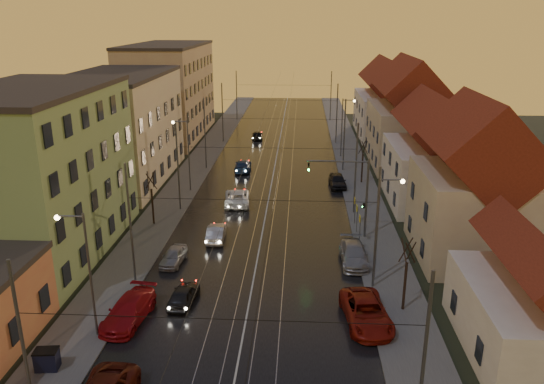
% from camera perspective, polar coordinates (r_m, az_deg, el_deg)
% --- Properties ---
extents(ground, '(160.00, 160.00, 0.00)m').
position_cam_1_polar(ground, '(31.32, -3.66, -17.77)').
color(ground, black).
rests_on(ground, ground).
extents(road, '(16.00, 120.00, 0.04)m').
position_cam_1_polar(road, '(67.71, 0.27, 2.63)').
color(road, black).
rests_on(road, ground).
extents(sidewalk_left, '(4.00, 120.00, 0.15)m').
position_cam_1_polar(sidewalk_left, '(68.91, -8.07, 2.78)').
color(sidewalk_left, '#4C4C4C').
rests_on(sidewalk_left, ground).
extents(sidewalk_right, '(4.00, 120.00, 0.15)m').
position_cam_1_polar(sidewalk_right, '(67.95, 8.73, 2.52)').
color(sidewalk_right, '#4C4C4C').
rests_on(sidewalk_right, ground).
extents(tram_rail_0, '(0.06, 120.00, 0.03)m').
position_cam_1_polar(tram_rail_0, '(67.85, -1.59, 2.69)').
color(tram_rail_0, gray).
rests_on(tram_rail_0, road).
extents(tram_rail_1, '(0.06, 120.00, 0.03)m').
position_cam_1_polar(tram_rail_1, '(67.75, -0.38, 2.67)').
color(tram_rail_1, gray).
rests_on(tram_rail_1, road).
extents(tram_rail_2, '(0.06, 120.00, 0.03)m').
position_cam_1_polar(tram_rail_2, '(67.67, 0.92, 2.65)').
color(tram_rail_2, gray).
rests_on(tram_rail_2, road).
extents(tram_rail_3, '(0.06, 120.00, 0.03)m').
position_cam_1_polar(tram_rail_3, '(67.63, 2.13, 2.63)').
color(tram_rail_3, gray).
rests_on(tram_rail_3, road).
extents(apartment_left_1, '(10.00, 18.00, 13.00)m').
position_cam_1_polar(apartment_left_1, '(45.85, -23.94, 1.68)').
color(apartment_left_1, '#73965F').
rests_on(apartment_left_1, ground).
extents(apartment_left_2, '(10.00, 20.00, 12.00)m').
position_cam_1_polar(apartment_left_2, '(63.85, -16.00, 6.47)').
color(apartment_left_2, beige).
rests_on(apartment_left_2, ground).
extents(apartment_left_3, '(10.00, 24.00, 14.00)m').
position_cam_1_polar(apartment_left_3, '(86.39, -10.96, 10.49)').
color(apartment_left_3, '#9D8065').
rests_on(apartment_left_3, ground).
extents(house_right_0, '(8.16, 10.20, 5.80)m').
position_cam_1_polar(house_right_0, '(34.09, 26.97, -10.91)').
color(house_right_0, beige).
rests_on(house_right_0, ground).
extents(house_right_1, '(8.67, 10.20, 10.80)m').
position_cam_1_polar(house_right_1, '(44.30, 21.04, 0.07)').
color(house_right_1, tan).
rests_on(house_right_1, ground).
extents(house_right_2, '(9.18, 12.24, 9.20)m').
position_cam_1_polar(house_right_2, '(56.52, 17.14, 3.45)').
color(house_right_2, beige).
rests_on(house_right_2, ground).
extents(house_right_3, '(9.18, 14.28, 11.50)m').
position_cam_1_polar(house_right_3, '(70.58, 14.45, 7.53)').
color(house_right_3, tan).
rests_on(house_right_3, ground).
extents(house_right_4, '(9.18, 16.32, 10.00)m').
position_cam_1_polar(house_right_4, '(88.17, 12.25, 9.28)').
color(house_right_4, beige).
rests_on(house_right_4, ground).
extents(catenary_pole_l_0, '(0.16, 0.16, 9.00)m').
position_cam_1_polar(catenary_pole_l_0, '(26.47, -25.10, -15.41)').
color(catenary_pole_l_0, '#595B60').
rests_on(catenary_pole_l_0, ground).
extents(catenary_pole_r_0, '(0.16, 0.16, 9.00)m').
position_cam_1_polar(catenary_pole_r_0, '(24.23, 15.95, -17.63)').
color(catenary_pole_r_0, '#595B60').
rests_on(catenary_pole_r_0, ground).
extents(catenary_pole_l_1, '(0.16, 0.16, 9.00)m').
position_cam_1_polar(catenary_pole_l_1, '(38.70, -14.99, -3.40)').
color(catenary_pole_l_1, '#595B60').
rests_on(catenary_pole_l_1, ground).
extents(catenary_pole_r_1, '(0.16, 0.16, 9.00)m').
position_cam_1_polar(catenary_pole_r_1, '(37.20, 11.16, -4.00)').
color(catenary_pole_r_1, '#595B60').
rests_on(catenary_pole_r_1, ground).
extents(catenary_pole_l_2, '(0.16, 0.16, 9.00)m').
position_cam_1_polar(catenary_pole_l_2, '(52.39, -10.08, 2.68)').
color(catenary_pole_l_2, '#595B60').
rests_on(catenary_pole_l_2, ground).
extents(catenary_pole_r_2, '(0.16, 0.16, 9.00)m').
position_cam_1_polar(catenary_pole_r_2, '(51.29, 9.00, 2.40)').
color(catenary_pole_r_2, '#595B60').
rests_on(catenary_pole_r_2, ground).
extents(catenary_pole_l_3, '(0.16, 0.16, 9.00)m').
position_cam_1_polar(catenary_pole_l_3, '(66.64, -7.22, 6.20)').
color(catenary_pole_l_3, '#595B60').
rests_on(catenary_pole_l_3, ground).
extents(catenary_pole_r_3, '(0.16, 0.16, 9.00)m').
position_cam_1_polar(catenary_pole_r_3, '(65.78, 7.78, 6.01)').
color(catenary_pole_r_3, '#595B60').
rests_on(catenary_pole_r_3, ground).
extents(catenary_pole_l_4, '(0.16, 0.16, 9.00)m').
position_cam_1_polar(catenary_pole_l_4, '(81.17, -5.35, 8.46)').
color(catenary_pole_l_4, '#595B60').
rests_on(catenary_pole_l_4, ground).
extents(catenary_pole_r_4, '(0.16, 0.16, 9.00)m').
position_cam_1_polar(catenary_pole_r_4, '(80.46, 6.99, 8.32)').
color(catenary_pole_r_4, '#595B60').
rests_on(catenary_pole_r_4, ground).
extents(catenary_pole_l_5, '(0.16, 0.16, 9.00)m').
position_cam_1_polar(catenary_pole_l_5, '(98.78, -3.83, 10.28)').
color(catenary_pole_l_5, '#595B60').
rests_on(catenary_pole_l_5, ground).
extents(catenary_pole_r_5, '(0.16, 0.16, 9.00)m').
position_cam_1_polar(catenary_pole_r_5, '(98.21, 6.35, 10.16)').
color(catenary_pole_r_5, '#595B60').
rests_on(catenary_pole_r_5, ground).
extents(street_lamp_0, '(1.75, 0.32, 8.00)m').
position_cam_1_polar(street_lamp_0, '(32.73, -19.58, -7.25)').
color(street_lamp_0, '#595B60').
rests_on(street_lamp_0, ground).
extents(street_lamp_1, '(1.75, 0.32, 8.00)m').
position_cam_1_polar(street_lamp_1, '(38.05, 11.75, -2.90)').
color(street_lamp_1, '#595B60').
rests_on(street_lamp_1, ground).
extents(street_lamp_2, '(1.75, 0.32, 8.00)m').
position_cam_1_polar(street_lamp_2, '(58.06, -9.28, 4.67)').
color(street_lamp_2, '#595B60').
rests_on(street_lamp_2, ground).
extents(street_lamp_3, '(1.75, 0.32, 8.00)m').
position_cam_1_polar(street_lamp_3, '(72.58, 7.78, 7.49)').
color(street_lamp_3, '#595B60').
rests_on(street_lamp_3, ground).
extents(traffic_light_mast, '(5.30, 0.32, 7.20)m').
position_cam_1_polar(traffic_light_mast, '(45.49, 8.95, 0.45)').
color(traffic_light_mast, '#595B60').
rests_on(traffic_light_mast, ground).
extents(bare_tree_0, '(1.09, 1.09, 5.11)m').
position_cam_1_polar(bare_tree_0, '(49.69, -12.76, -0.80)').
color(bare_tree_0, black).
rests_on(bare_tree_0, ground).
extents(bare_tree_1, '(1.09, 1.09, 5.11)m').
position_cam_1_polar(bare_tree_1, '(35.62, 14.17, -8.85)').
color(bare_tree_1, black).
rests_on(bare_tree_1, ground).
extents(bare_tree_2, '(1.09, 1.09, 5.11)m').
position_cam_1_polar(bare_tree_2, '(61.60, 9.71, 3.14)').
color(bare_tree_2, black).
rests_on(bare_tree_2, ground).
extents(driving_car_0, '(1.83, 3.87, 1.28)m').
position_cam_1_polar(driving_car_0, '(36.80, -9.50, -10.84)').
color(driving_car_0, black).
rests_on(driving_car_0, ground).
extents(driving_car_1, '(1.66, 4.20, 1.36)m').
position_cam_1_polar(driving_car_1, '(46.12, -6.02, -4.36)').
color(driving_car_1, '#ACABB1').
rests_on(driving_car_1, ground).
extents(driving_car_2, '(3.01, 5.59, 1.49)m').
position_cam_1_polar(driving_car_2, '(54.51, -3.78, -0.58)').
color(driving_car_2, white).
rests_on(driving_car_2, ground).
extents(driving_car_3, '(2.17, 4.86, 1.39)m').
position_cam_1_polar(driving_car_3, '(66.28, -3.15, 2.86)').
color(driving_car_3, navy).
rests_on(driving_car_3, ground).
extents(driving_car_4, '(1.88, 4.08, 1.35)m').
position_cam_1_polar(driving_car_4, '(83.43, -1.58, 6.13)').
color(driving_car_4, black).
rests_on(driving_car_4, ground).
extents(parked_left_2, '(2.78, 5.45, 1.52)m').
position_cam_1_polar(parked_left_2, '(35.53, -15.17, -12.20)').
color(parked_left_2, '#A01017').
rests_on(parked_left_2, ground).
extents(parked_left_3, '(1.81, 3.80, 1.25)m').
position_cam_1_polar(parked_left_3, '(42.42, -10.55, -6.78)').
color(parked_left_3, gray).
rests_on(parked_left_3, ground).
extents(parked_right_0, '(3.27, 5.95, 1.58)m').
position_cam_1_polar(parked_right_0, '(34.63, 10.10, -12.60)').
color(parked_right_0, maroon).
rests_on(parked_right_0, ground).
extents(parked_right_1, '(2.17, 5.11, 1.47)m').
position_cam_1_polar(parked_right_1, '(42.24, 8.78, -6.63)').
color(parked_right_1, '#98989D').
rests_on(parked_right_1, ground).
extents(parked_right_2, '(1.99, 4.47, 1.49)m').
position_cam_1_polar(parked_right_2, '(60.32, 7.05, 1.21)').
color(parked_right_2, black).
rests_on(parked_right_2, ground).
extents(dumpster, '(1.28, 0.93, 1.10)m').
position_cam_1_polar(dumpster, '(32.60, -23.05, -16.29)').
color(dumpster, black).
rests_on(dumpster, sidewalk_left).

